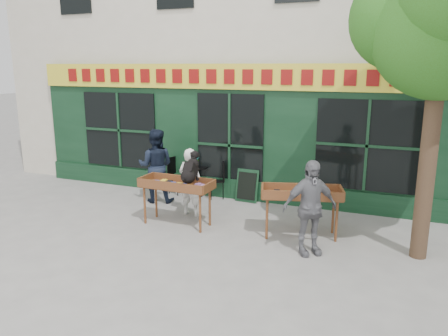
{
  "coord_description": "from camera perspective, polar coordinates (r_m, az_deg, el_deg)",
  "views": [
    {
      "loc": [
        3.78,
        -7.52,
        3.25
      ],
      "look_at": [
        0.57,
        0.5,
        1.22
      ],
      "focal_mm": 35.0,
      "sensor_mm": 36.0,
      "label": 1
    }
  ],
  "objects": [
    {
      "name": "woman",
      "position": [
        9.62,
        -4.4,
        -1.84
      ],
      "size": [
        0.56,
        0.38,
        1.51
      ],
      "primitive_type": "imported",
      "rotation": [
        0.0,
        0.0,
        3.11
      ],
      "color": "silver",
      "rests_on": "ground"
    },
    {
      "name": "bistro_table",
      "position": [
        11.11,
        -3.6,
        -0.91
      ],
      "size": [
        0.6,
        0.6,
        0.76
      ],
      "color": "black",
      "rests_on": "ground"
    },
    {
      "name": "ground",
      "position": [
        9.02,
        -4.6,
        -7.94
      ],
      "size": [
        80.0,
        80.0,
        0.0
      ],
      "primitive_type": "plane",
      "color": "slate",
      "rests_on": "ground"
    },
    {
      "name": "potted_plant",
      "position": [
        11.02,
        -3.63,
        0.93
      ],
      "size": [
        0.16,
        0.11,
        0.29
      ],
      "primitive_type": "imported",
      "rotation": [
        0.0,
        0.0,
        -0.05
      ],
      "color": "gray",
      "rests_on": "bistro_table"
    },
    {
      "name": "building",
      "position": [
        14.12,
        6.51,
        20.16
      ],
      "size": [
        14.0,
        7.26,
        10.0
      ],
      "color": "beige",
      "rests_on": "ground"
    },
    {
      "name": "street_tree",
      "position": [
        7.94,
        27.13,
        18.04
      ],
      "size": [
        3.05,
        2.9,
        5.6
      ],
      "color": "#382619",
      "rests_on": "ground"
    },
    {
      "name": "man_right",
      "position": [
        7.74,
        11.12,
        -5.11
      ],
      "size": [
        1.05,
        0.92,
        1.7
      ],
      "primitive_type": "imported",
      "rotation": [
        0.0,
        0.0,
        0.63
      ],
      "color": "slate",
      "rests_on": "ground"
    },
    {
      "name": "book_cart_right",
      "position": [
        8.51,
        10.09,
        -3.57
      ],
      "size": [
        1.61,
        1.01,
        0.99
      ],
      "rotation": [
        0.0,
        0.0,
        0.28
      ],
      "color": "brown",
      "rests_on": "ground"
    },
    {
      "name": "bistro_chair_left",
      "position": [
        11.4,
        -6.45,
        -0.52
      ],
      "size": [
        0.46,
        0.45,
        0.95
      ],
      "rotation": [
        0.0,
        0.0,
        1.26
      ],
      "color": "black",
      "rests_on": "ground"
    },
    {
      "name": "man_left",
      "position": [
        10.65,
        -8.9,
        0.29
      ],
      "size": [
        1.03,
        0.91,
        1.79
      ],
      "primitive_type": "imported",
      "rotation": [
        0.0,
        0.0,
        3.44
      ],
      "color": "black",
      "rests_on": "ground"
    },
    {
      "name": "dog",
      "position": [
        8.73,
        -4.42,
        0.21
      ],
      "size": [
        0.36,
        0.61,
        0.6
      ],
      "primitive_type": null,
      "rotation": [
        0.0,
        0.0,
        -0.03
      ],
      "color": "black",
      "rests_on": "book_cart_center"
    },
    {
      "name": "bistro_chair_right",
      "position": [
        10.89,
        -0.51,
        -1.09
      ],
      "size": [
        0.49,
        0.49,
        0.95
      ],
      "rotation": [
        0.0,
        0.0,
        -1.09
      ],
      "color": "black",
      "rests_on": "ground"
    },
    {
      "name": "chalkboard",
      "position": [
        10.64,
        3.01,
        -2.34
      ],
      "size": [
        0.57,
        0.23,
        0.79
      ],
      "rotation": [
        0.0,
        0.0,
        -0.06
      ],
      "color": "black",
      "rests_on": "ground"
    },
    {
      "name": "book_cart_center",
      "position": [
        9.05,
        -6.22,
        -2.43
      ],
      "size": [
        1.52,
        0.67,
        0.99
      ],
      "rotation": [
        0.0,
        0.0,
        -0.03
      ],
      "color": "brown",
      "rests_on": "ground"
    }
  ]
}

